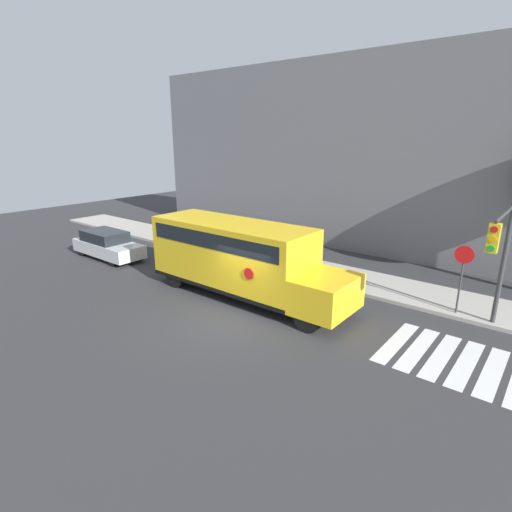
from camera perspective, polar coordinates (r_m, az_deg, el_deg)
The scene contains 8 objects.
ground_plane at distance 15.12m, azimuth -3.33°, elevation -8.80°, with size 60.00×60.00×0.00m, color #333335.
sidewalk_strip at distance 20.02m, azimuth 9.21°, elevation -2.25°, with size 44.00×3.00×0.15m.
building_backdrop at distance 24.87m, azimuth 17.50°, elevation 13.43°, with size 32.00×4.00×10.82m.
crosswalk_stripes at distance 13.78m, azimuth 29.23°, elevation -13.77°, with size 5.40×3.20×0.01m.
school_bus at distance 16.62m, azimuth -2.46°, elevation 0.12°, with size 9.11×2.57×3.10m.
parked_car at distance 23.68m, azimuth -20.45°, elevation 1.53°, with size 4.62×1.73×1.49m.
stop_sign at distance 16.36m, azimuth 27.35°, elevation -1.93°, with size 0.66×0.10×2.76m.
traffic_light at distance 14.64m, azimuth 31.59°, elevation 0.70°, with size 0.28×3.53×4.58m.
Camera 1 is at (9.21, -10.08, 6.49)m, focal length 28.00 mm.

